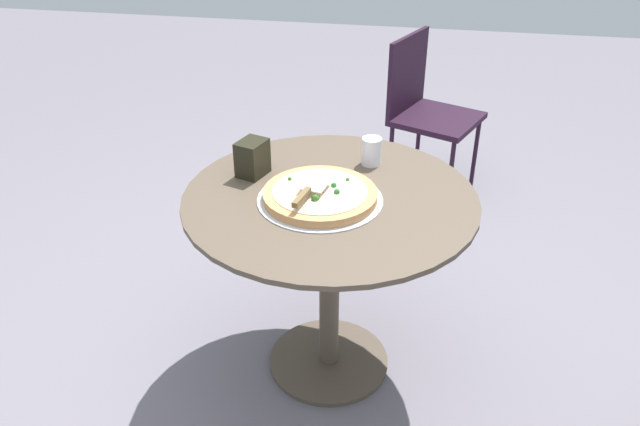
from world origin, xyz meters
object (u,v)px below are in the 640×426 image
at_px(pizza_on_tray, 320,195).
at_px(pizza_server, 308,191).
at_px(drinking_cup, 372,151).
at_px(patio_chair_far, 425,104).
at_px(napkin_dispenser, 252,158).
at_px(patio_table, 330,240).

relative_size(pizza_on_tray, pizza_server, 1.88).
distance_m(drinking_cup, patio_chair_far, 1.27).
bearing_deg(patio_chair_far, pizza_server, 78.49).
relative_size(pizza_on_tray, patio_chair_far, 0.47).
distance_m(pizza_server, napkin_dispenser, 0.29).
distance_m(patio_table, drinking_cup, 0.35).
bearing_deg(napkin_dispenser, patio_table, 89.01).
distance_m(pizza_on_tray, drinking_cup, 0.32).
relative_size(pizza_server, patio_chair_far, 0.25).
height_order(drinking_cup, napkin_dispenser, napkin_dispenser).
relative_size(patio_table, pizza_server, 4.46).
bearing_deg(patio_table, pizza_on_tray, 51.49).
xyz_separation_m(pizza_on_tray, napkin_dispenser, (0.26, -0.13, 0.05)).
bearing_deg(drinking_cup, napkin_dispenser, 21.49).
bearing_deg(pizza_server, patio_table, -123.31).
bearing_deg(patio_table, napkin_dispenser, -19.01).
distance_m(pizza_on_tray, pizza_server, 0.07).
bearing_deg(pizza_server, drinking_cup, -115.35).
relative_size(drinking_cup, napkin_dispenser, 0.80).
height_order(pizza_on_tray, pizza_server, pizza_server).
relative_size(pizza_server, drinking_cup, 2.18).
distance_m(pizza_on_tray, napkin_dispenser, 0.29).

